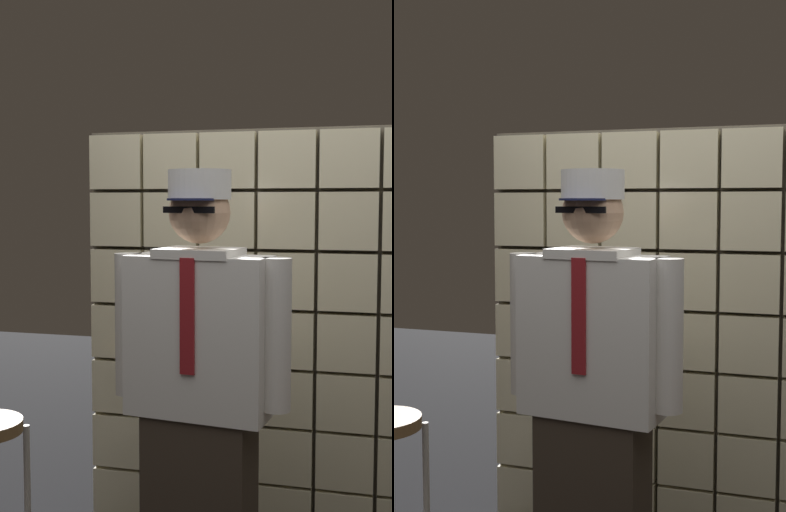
# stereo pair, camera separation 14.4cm
# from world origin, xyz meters

# --- Properties ---
(glass_block_wall) EXTENTS (2.07, 0.10, 2.07)m
(glass_block_wall) POSITION_xyz_m (-0.00, 1.38, 1.01)
(glass_block_wall) COLOR beige
(glass_block_wall) RESTS_ON ground
(standing_person) EXTENTS (0.73, 0.33, 1.81)m
(standing_person) POSITION_xyz_m (-0.22, 0.54, 0.94)
(standing_person) COLOR #382D23
(standing_person) RESTS_ON ground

